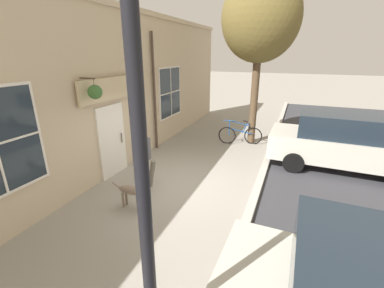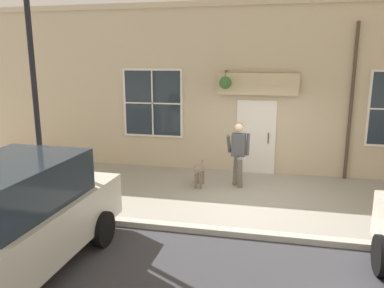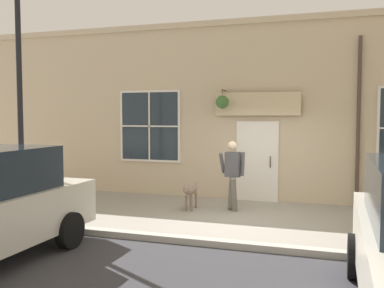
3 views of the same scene
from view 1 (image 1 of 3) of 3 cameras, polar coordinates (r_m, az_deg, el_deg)
ground_plane at (r=7.23m, az=-2.36°, el=-9.11°), size 90.00×90.00×0.00m
storefront_facade at (r=7.71m, az=-18.91°, el=10.55°), size 0.95×18.00×4.79m
pedestrian_walking at (r=6.82m, az=-10.66°, el=-2.00°), size 0.63×0.57×1.67m
dog_on_leash at (r=6.20m, az=-12.95°, el=-10.16°), size 1.06×0.25×0.66m
street_tree_by_curb at (r=10.35m, az=14.67°, el=24.95°), size 2.78×2.50×6.16m
leaning_bicycle at (r=10.48m, az=10.62°, el=2.08°), size 1.69×0.42×1.01m
parked_car_mid_block at (r=9.16m, az=30.21°, el=0.42°), size 4.33×2.00×1.75m
street_lamp at (r=1.71m, az=-12.37°, el=11.50°), size 0.32×0.32×4.98m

